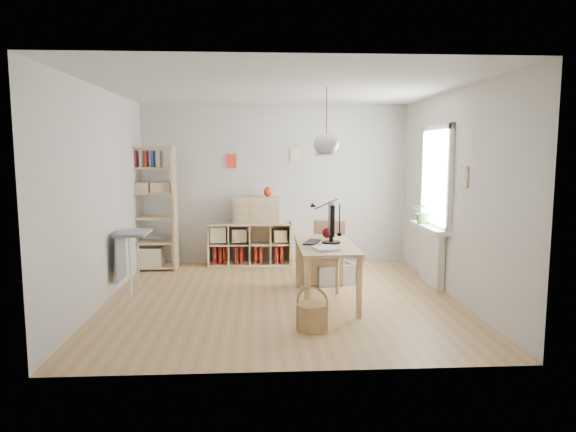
{
  "coord_description": "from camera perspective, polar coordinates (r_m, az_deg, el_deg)",
  "views": [
    {
      "loc": [
        -0.29,
        -6.52,
        1.9
      ],
      "look_at": [
        0.1,
        0.3,
        1.05
      ],
      "focal_mm": 32.0,
      "sensor_mm": 36.0,
      "label": 1
    }
  ],
  "objects": [
    {
      "name": "monitor",
      "position": [
        6.52,
        4.83,
        -0.53
      ],
      "size": [
        0.23,
        0.59,
        0.51
      ],
      "rotation": [
        0.0,
        0.0,
        -0.09
      ],
      "color": "black",
      "rests_on": "desk"
    },
    {
      "name": "wicker_basket",
      "position": [
        5.63,
        2.69,
        -10.97
      ],
      "size": [
        0.34,
        0.34,
        0.48
      ],
      "rotation": [
        0.0,
        0.0,
        -0.34
      ],
      "color": "#AA7F4D",
      "rests_on": "ground"
    },
    {
      "name": "drawer_chest",
      "position": [
        8.61,
        -3.49,
        0.68
      ],
      "size": [
        0.79,
        0.41,
        0.44
      ],
      "primitive_type": "cube",
      "rotation": [
        0.0,
        0.0,
        -0.07
      ],
      "color": "tan",
      "rests_on": "cube_shelf"
    },
    {
      "name": "keyboard",
      "position": [
        6.57,
        2.67,
        -2.91
      ],
      "size": [
        0.27,
        0.42,
        0.02
      ],
      "primitive_type": "cube",
      "rotation": [
        0.0,
        0.0,
        -0.34
      ],
      "color": "black",
      "rests_on": "desk"
    },
    {
      "name": "task_lamp",
      "position": [
        7.0,
        4.05,
        0.33
      ],
      "size": [
        0.45,
        0.17,
        0.48
      ],
      "color": "black",
      "rests_on": "desk"
    },
    {
      "name": "side_table",
      "position": [
        7.19,
        -17.31,
        -3.09
      ],
      "size": [
        0.4,
        0.55,
        0.85
      ],
      "color": "gray",
      "rests_on": "ground"
    },
    {
      "name": "window_unit",
      "position": [
        7.56,
        16.22,
        4.16
      ],
      "size": [
        0.07,
        1.16,
        1.46
      ],
      "color": "white",
      "rests_on": "ground"
    },
    {
      "name": "desk",
      "position": [
        6.54,
        4.17,
        -3.88
      ],
      "size": [
        0.7,
        1.5,
        0.75
      ],
      "color": "tan",
      "rests_on": "ground"
    },
    {
      "name": "chair",
      "position": [
        7.21,
        4.37,
        -3.83
      ],
      "size": [
        0.59,
        0.59,
        0.94
      ],
      "rotation": [
        0.0,
        0.0,
        -0.34
      ],
      "color": "gray",
      "rests_on": "ground"
    },
    {
      "name": "windowsill",
      "position": [
        7.6,
        15.42,
        -1.26
      ],
      "size": [
        0.22,
        1.2,
        0.06
      ],
      "primitive_type": "cube",
      "color": "white",
      "rests_on": "radiator"
    },
    {
      "name": "potted_plant",
      "position": [
        7.76,
        14.85,
        0.45
      ],
      "size": [
        0.38,
        0.36,
        0.35
      ],
      "primitive_type": "imported",
      "rotation": [
        0.0,
        0.0,
        -0.33
      ],
      "color": "#366526",
      "rests_on": "windowsill"
    },
    {
      "name": "radiator",
      "position": [
        7.68,
        15.67,
        -4.43
      ],
      "size": [
        0.1,
        0.8,
        0.8
      ],
      "primitive_type": "cube",
      "color": "white",
      "rests_on": "ground"
    },
    {
      "name": "yarn_ball",
      "position": [
        6.94,
        4.38,
        -1.9
      ],
      "size": [
        0.13,
        0.13,
        0.13
      ],
      "primitive_type": "sphere",
      "color": "#550B12",
      "rests_on": "desk"
    },
    {
      "name": "room_shell",
      "position": [
        6.42,
        4.28,
        7.97
      ],
      "size": [
        4.5,
        4.5,
        4.5
      ],
      "color": "silver",
      "rests_on": "ground"
    },
    {
      "name": "tall_bookshelf",
      "position": [
        8.54,
        -15.07,
        1.4
      ],
      "size": [
        0.8,
        0.38,
        2.0
      ],
      "color": "tan",
      "rests_on": "ground"
    },
    {
      "name": "ground",
      "position": [
        6.79,
        -0.71,
        -9.14
      ],
      "size": [
        4.5,
        4.5,
        0.0
      ],
      "primitive_type": "plane",
      "color": "tan",
      "rests_on": "ground"
    },
    {
      "name": "red_vase",
      "position": [
        8.58,
        -2.28,
        2.69
      ],
      "size": [
        0.14,
        0.14,
        0.16
      ],
      "primitive_type": "ellipsoid",
      "color": "#AD240E",
      "rests_on": "drawer_chest"
    },
    {
      "name": "cube_shelf",
      "position": [
        8.75,
        -4.42,
        -3.46
      ],
      "size": [
        1.4,
        0.38,
        0.72
      ],
      "color": "tan",
      "rests_on": "ground"
    },
    {
      "name": "storage_chest",
      "position": [
        7.58,
        4.85,
        -5.89
      ],
      "size": [
        0.72,
        0.77,
        0.61
      ],
      "rotation": [
        0.0,
        0.0,
        0.26
      ],
      "color": "silver",
      "rests_on": "ground"
    },
    {
      "name": "paper_tray",
      "position": [
        6.11,
        4.2,
        -3.62
      ],
      "size": [
        0.32,
        0.37,
        0.03
      ],
      "primitive_type": "cube",
      "rotation": [
        0.0,
        0.0,
        0.26
      ],
      "color": "white",
      "rests_on": "desk"
    }
  ]
}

